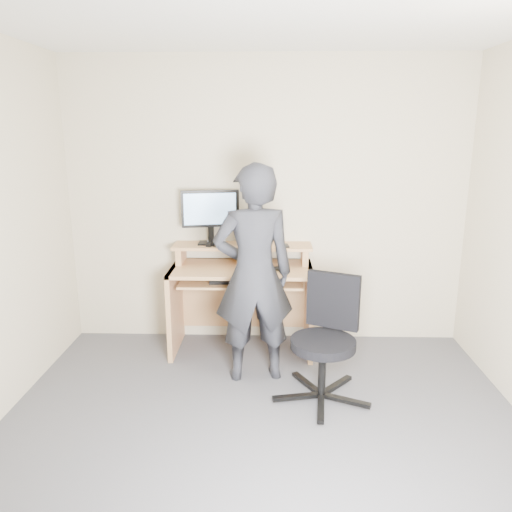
# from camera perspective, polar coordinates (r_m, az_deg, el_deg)

# --- Properties ---
(ground) EXTENTS (3.50, 3.50, 0.00)m
(ground) POSITION_cam_1_polar(r_m,az_deg,el_deg) (3.22, 0.65, -21.50)
(ground) COLOR #57575C
(ground) RESTS_ON ground
(back_wall) EXTENTS (3.50, 0.02, 2.50)m
(back_wall) POSITION_cam_1_polar(r_m,az_deg,el_deg) (4.41, 1.14, 6.04)
(back_wall) COLOR beige
(back_wall) RESTS_ON ground
(desk) EXTENTS (1.20, 0.60, 0.91)m
(desk) POSITION_cam_1_polar(r_m,az_deg,el_deg) (4.36, -1.58, -3.55)
(desk) COLOR tan
(desk) RESTS_ON ground
(monitor) EXTENTS (0.49, 0.14, 0.47)m
(monitor) POSITION_cam_1_polar(r_m,az_deg,el_deg) (4.32, -5.24, 5.02)
(monitor) COLOR black
(monitor) RESTS_ON desk
(external_drive) EXTENTS (0.10, 0.14, 0.20)m
(external_drive) POSITION_cam_1_polar(r_m,az_deg,el_deg) (4.32, -1.05, 2.64)
(external_drive) COLOR black
(external_drive) RESTS_ON desk
(travel_mug) EXTENTS (0.09, 0.09, 0.18)m
(travel_mug) POSITION_cam_1_polar(r_m,az_deg,el_deg) (4.30, 1.29, 2.42)
(travel_mug) COLOR silver
(travel_mug) RESTS_ON desk
(smartphone) EXTENTS (0.08, 0.14, 0.01)m
(smartphone) POSITION_cam_1_polar(r_m,az_deg,el_deg) (4.28, 3.28, 1.19)
(smartphone) COLOR black
(smartphone) RESTS_ON desk
(charger) EXTENTS (0.05, 0.05, 0.03)m
(charger) POSITION_cam_1_polar(r_m,az_deg,el_deg) (4.27, -5.39, 1.30)
(charger) COLOR black
(charger) RESTS_ON desk
(headphones) EXTENTS (0.18, 0.18, 0.06)m
(headphones) POSITION_cam_1_polar(r_m,az_deg,el_deg) (4.40, -4.52, 1.58)
(headphones) COLOR silver
(headphones) RESTS_ON desk
(keyboard) EXTENTS (0.47, 0.21, 0.03)m
(keyboard) POSITION_cam_1_polar(r_m,az_deg,el_deg) (4.16, -2.15, -2.71)
(keyboard) COLOR black
(keyboard) RESTS_ON desk
(mouse) EXTENTS (0.11, 0.09, 0.04)m
(mouse) POSITION_cam_1_polar(r_m,az_deg,el_deg) (4.12, 2.56, -1.42)
(mouse) COLOR black
(mouse) RESTS_ON desk
(office_chair) EXTENTS (0.69, 0.68, 0.87)m
(office_chair) POSITION_cam_1_polar(r_m,az_deg,el_deg) (3.61, 8.04, -8.85)
(office_chair) COLOR black
(office_chair) RESTS_ON ground
(person) EXTENTS (0.67, 0.51, 1.66)m
(person) POSITION_cam_1_polar(r_m,az_deg,el_deg) (3.72, -0.26, -2.14)
(person) COLOR black
(person) RESTS_ON ground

